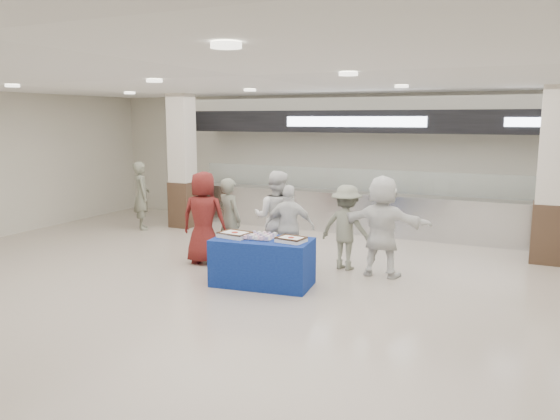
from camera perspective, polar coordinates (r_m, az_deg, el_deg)
The scene contains 15 objects.
ground at distance 8.10m, azimuth -3.61°, elevation -9.35°, with size 14.00×14.00×0.00m, color #BDB1A1.
serving_line at distance 12.75m, azimuth 8.03°, elevation 2.87°, with size 8.70×0.85×2.80m.
column_left at distance 13.40m, azimuth -10.16°, elevation 4.73°, with size 0.55×0.55×3.20m.
column_right at distance 10.98m, azimuth 26.52°, elevation 2.84°, with size 0.55×0.55×3.20m.
display_table at distance 8.67m, azimuth -1.85°, elevation -5.47°, with size 1.55×0.78×0.75m, color navy.
sheet_cake_left at distance 8.73m, azimuth -4.74°, elevation -2.53°, with size 0.51×0.42×0.10m.
sheet_cake_right at distance 8.37m, azimuth 1.17°, elevation -3.05°, with size 0.45×0.37×0.09m.
cupcake_tray at distance 8.62m, azimuth -2.08°, elevation -2.74°, with size 0.47×0.37×0.07m.
civilian_maroon at distance 9.97m, azimuth -7.97°, elevation -0.81°, with size 0.83×0.54×1.69m, color maroon.
soldier_a at distance 10.15m, azimuth -5.30°, elevation -0.99°, with size 0.56×0.37×1.54m, color slate.
chef_tall at distance 9.86m, azimuth -0.42°, elevation -0.80°, with size 0.83×0.64×1.70m, color white.
chef_short at distance 9.53m, azimuth 1.00°, elevation -1.81°, with size 0.87×0.36×1.49m, color white.
soldier_b at distance 9.59m, azimuth 6.94°, elevation -1.81°, with size 0.96×0.55×1.49m, color slate.
civilian_white at distance 9.22m, azimuth 10.64°, elevation -1.66°, with size 1.59×0.50×1.71m, color white.
soldier_bg at distance 13.38m, azimuth -14.25°, elevation 1.47°, with size 0.59×0.39×1.62m, color slate.
Camera 1 is at (3.68, -6.72, 2.62)m, focal length 35.00 mm.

